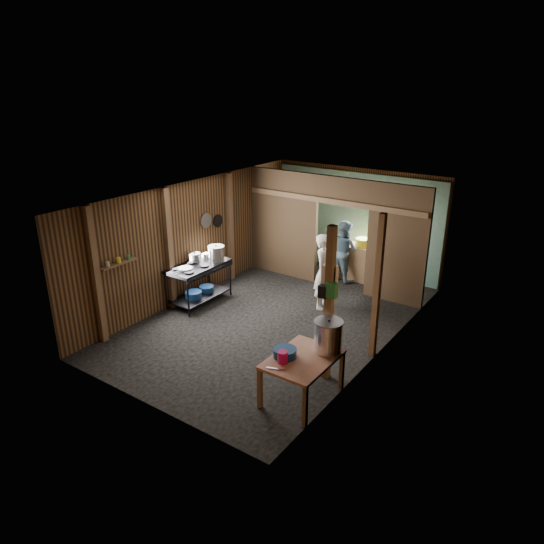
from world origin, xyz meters
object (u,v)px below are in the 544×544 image
Objects in this scene: prep_table at (302,378)px; yellow_tub at (363,243)px; stock_pot at (328,336)px; stove_pot_large at (216,254)px; gas_range at (199,284)px; pink_bucket at (283,357)px; cook at (324,272)px.

prep_table is 3.39× the size of yellow_tub.
stock_pot is (0.20, 0.42, 0.59)m from prep_table.
stove_pot_large is 1.03× the size of yellow_tub.
gas_range is 4.10m from prep_table.
yellow_tub reaches higher than pink_bucket.
pink_bucket reaches higher than prep_table.
yellow_tub is at bearing -6.99° from cook.
cook is at bearing 113.78° from prep_table.
prep_table is 5.20m from yellow_tub.
prep_table is at bearing 56.87° from pink_bucket.
prep_table is 0.55m from pink_bucket.
pink_bucket reaches higher than gas_range.
stock_pot is 0.32× the size of cook.
stove_pot_large is at bearing 144.10° from pink_bucket.
gas_range is 1.24× the size of prep_table.
gas_range is at bearing 111.49° from cook.
stove_pot_large is at bearing -127.49° from yellow_tub.
prep_table is 3.29× the size of stove_pot_large.
pink_bucket is 5.39m from yellow_tub.
pink_bucket is 0.52× the size of yellow_tub.
pink_bucket is 0.11× the size of cook.
prep_table is 6.47× the size of pink_bucket.
gas_range is 2.73m from cook.
pink_bucket is 3.54m from cook.
gas_range is 4.16m from stock_pot.
pink_bucket is at bearing -123.13° from prep_table.
pink_bucket is at bearing -77.13° from yellow_tub.
stove_pot_large is at bearing 67.52° from gas_range.
gas_range is at bearing 154.74° from prep_table.
stove_pot_large is 3.55m from yellow_tub.
cook is (-1.35, 3.07, 0.46)m from prep_table.
pink_bucket is (3.53, -2.02, 0.36)m from gas_range.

